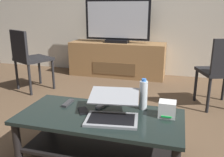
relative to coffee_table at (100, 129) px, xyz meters
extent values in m
plane|color=brown|center=(-0.07, 0.31, -0.27)|extent=(7.68, 7.68, 0.00)
cube|color=black|center=(0.00, 0.00, 0.11)|extent=(1.27, 0.59, 0.03)
cube|color=black|center=(0.00, 0.00, -0.13)|extent=(1.12, 0.52, 0.02)
cylinder|color=black|center=(-0.59, -0.25, -0.09)|extent=(0.06, 0.06, 0.36)
cylinder|color=black|center=(-0.59, 0.25, -0.09)|extent=(0.06, 0.06, 0.36)
cylinder|color=black|center=(0.59, 0.25, -0.09)|extent=(0.06, 0.06, 0.36)
cube|color=olive|center=(-0.51, 2.50, 0.03)|extent=(1.67, 0.50, 0.60)
cube|color=brown|center=(-0.51, 2.25, -0.09)|extent=(0.75, 0.01, 0.21)
cube|color=black|center=(-0.51, 2.48, 0.35)|extent=(0.39, 0.20, 0.05)
cube|color=black|center=(-0.51, 2.48, 0.71)|extent=(1.13, 0.04, 0.67)
cube|color=#B2B7C1|center=(-0.51, 2.46, 0.71)|extent=(1.05, 0.01, 0.60)
cube|color=black|center=(1.03, 1.45, 0.17)|extent=(0.56, 0.56, 0.04)
cylinder|color=black|center=(1.15, 1.69, -0.06)|extent=(0.04, 0.04, 0.42)
cylinder|color=black|center=(0.79, 1.57, -0.06)|extent=(0.04, 0.04, 0.42)
cylinder|color=black|center=(0.92, 1.21, -0.06)|extent=(0.04, 0.04, 0.42)
cube|color=black|center=(-1.50, 1.41, 0.19)|extent=(0.59, 0.59, 0.04)
cube|color=black|center=(-1.59, 1.23, 0.41)|extent=(0.39, 0.22, 0.43)
cylinder|color=black|center=(-1.24, 1.49, -0.05)|extent=(0.04, 0.04, 0.44)
cylinder|color=black|center=(-1.58, 1.67, -0.05)|extent=(0.04, 0.04, 0.44)
cylinder|color=black|center=(-1.42, 1.16, -0.05)|extent=(0.04, 0.04, 0.44)
cylinder|color=black|center=(-1.75, 1.33, -0.05)|extent=(0.04, 0.04, 0.44)
cube|color=gray|center=(0.11, -0.07, 0.13)|extent=(0.41, 0.30, 0.02)
cube|color=black|center=(0.11, -0.07, 0.14)|extent=(0.36, 0.24, 0.00)
cube|color=gray|center=(0.09, 0.08, 0.26)|extent=(0.41, 0.30, 0.06)
cube|color=teal|center=(0.09, 0.08, 0.26)|extent=(0.37, 0.26, 0.05)
cube|color=white|center=(0.50, 0.12, 0.18)|extent=(0.13, 0.11, 0.12)
cube|color=#19D84C|center=(0.50, 0.06, 0.14)|extent=(0.08, 0.00, 0.01)
cylinder|color=silver|center=(0.30, 0.21, 0.24)|extent=(0.07, 0.07, 0.24)
cylinder|color=blue|center=(0.30, 0.21, 0.37)|extent=(0.04, 0.04, 0.02)
cube|color=black|center=(-0.15, 0.03, 0.12)|extent=(0.13, 0.16, 0.01)
cube|color=#99999E|center=(-0.03, 0.18, 0.13)|extent=(0.09, 0.17, 0.02)
cube|color=#2D2D30|center=(-0.33, 0.13, 0.13)|extent=(0.04, 0.16, 0.02)
camera|label=1|loc=(0.56, -1.62, 0.92)|focal=38.74mm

